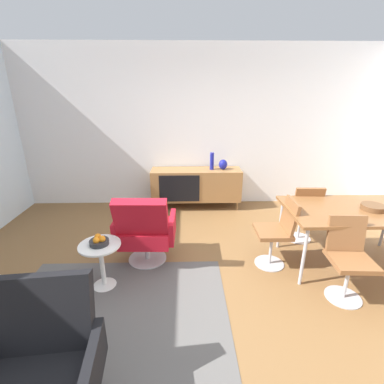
{
  "coord_description": "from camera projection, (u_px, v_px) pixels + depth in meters",
  "views": [
    {
      "loc": [
        -0.23,
        -2.45,
        2.04
      ],
      "look_at": [
        -0.15,
        0.82,
        0.84
      ],
      "focal_mm": 25.85,
      "sensor_mm": 36.0,
      "label": 1
    }
  ],
  "objects": [
    {
      "name": "ground_plane",
      "position": [
        207.0,
        290.0,
        3.01
      ],
      "size": [
        8.32,
        8.32,
        0.0
      ],
      "primitive_type": "plane",
      "color": "brown"
    },
    {
      "name": "wall_back",
      "position": [
        198.0,
        128.0,
        4.96
      ],
      "size": [
        6.8,
        0.12,
        2.8
      ],
      "primitive_type": "cube",
      "color": "white",
      "rests_on": "ground_plane"
    },
    {
      "name": "sideboard",
      "position": [
        196.0,
        184.0,
        5.01
      ],
      "size": [
        1.6,
        0.45,
        0.72
      ],
      "color": "olive",
      "rests_on": "ground_plane"
    },
    {
      "name": "vase_cobalt",
      "position": [
        212.0,
        161.0,
        4.87
      ],
      "size": [
        0.07,
        0.07,
        0.3
      ],
      "color": "navy",
      "rests_on": "sideboard"
    },
    {
      "name": "vase_sculptural_dark",
      "position": [
        223.0,
        165.0,
        4.9
      ],
      "size": [
        0.15,
        0.15,
        0.18
      ],
      "color": "navy",
      "rests_on": "sideboard"
    },
    {
      "name": "dining_table",
      "position": [
        355.0,
        212.0,
        3.25
      ],
      "size": [
        1.6,
        0.9,
        0.74
      ],
      "color": "brown",
      "rests_on": "ground_plane"
    },
    {
      "name": "wooden_bowl_on_table",
      "position": [
        373.0,
        207.0,
        3.2
      ],
      "size": [
        0.26,
        0.26,
        0.06
      ],
      "primitive_type": "cylinder",
      "color": "brown",
      "rests_on": "dining_table"
    },
    {
      "name": "dining_chair_front_left",
      "position": [
        348.0,
        256.0,
        2.79
      ],
      "size": [
        0.42,
        0.44,
        0.86
      ],
      "color": "brown",
      "rests_on": "ground_plane"
    },
    {
      "name": "dining_chair_back_left",
      "position": [
        303.0,
        211.0,
        3.84
      ],
      "size": [
        0.42,
        0.44,
        0.86
      ],
      "color": "brown",
      "rests_on": "ground_plane"
    },
    {
      "name": "dining_chair_near_window",
      "position": [
        278.0,
        230.0,
        3.3
      ],
      "size": [
        0.43,
        0.4,
        0.86
      ],
      "color": "brown",
      "rests_on": "ground_plane"
    },
    {
      "name": "lounge_chair_red",
      "position": [
        145.0,
        229.0,
        3.34
      ],
      "size": [
        0.73,
        0.67,
        0.95
      ],
      "color": "red",
      "rests_on": "ground_plane"
    },
    {
      "name": "armchair_black_shell",
      "position": [
        41.0,
        362.0,
        1.71
      ],
      "size": [
        0.77,
        0.71,
        0.95
      ],
      "color": "black",
      "rests_on": "ground_plane"
    },
    {
      "name": "side_table_round",
      "position": [
        102.0,
        260.0,
        2.97
      ],
      "size": [
        0.44,
        0.44,
        0.52
      ],
      "color": "white",
      "rests_on": "ground_plane"
    },
    {
      "name": "fruit_bowl",
      "position": [
        99.0,
        241.0,
        2.89
      ],
      "size": [
        0.2,
        0.2,
        0.11
      ],
      "color": "#262628",
      "rests_on": "side_table_round"
    },
    {
      "name": "area_rug",
      "position": [
        115.0,
        314.0,
        2.68
      ],
      "size": [
        2.2,
        1.7,
        0.01
      ],
      "primitive_type": "cube",
      "color": "#595654",
      "rests_on": "ground_plane"
    }
  ]
}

